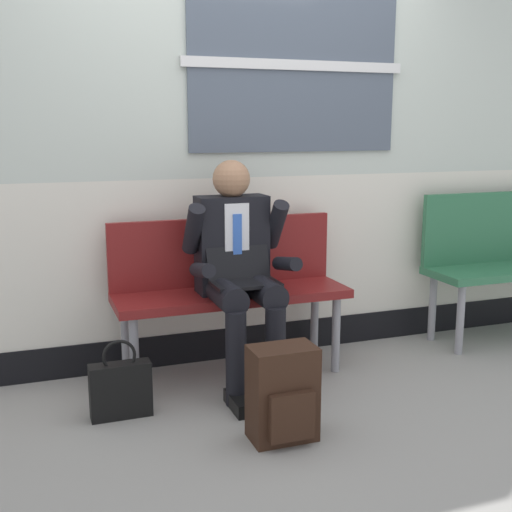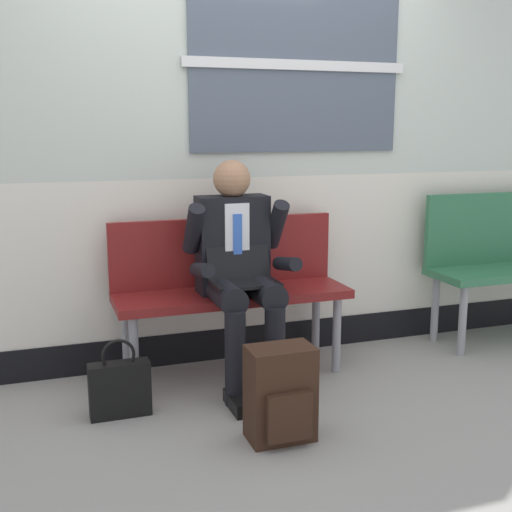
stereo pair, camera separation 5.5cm
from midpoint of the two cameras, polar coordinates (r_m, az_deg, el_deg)
The scene contains 6 objects.
ground_plane at distance 3.65m, azimuth 2.29°, elevation -11.98°, with size 18.00×18.00×0.00m, color gray.
station_wall at distance 4.00m, azimuth -1.14°, elevation 11.42°, with size 6.42×0.17×2.92m.
bench_with_person at distance 3.79m, azimuth -1.97°, elevation -2.21°, with size 1.35×0.42×0.91m.
person_seated at distance 3.58m, azimuth -1.05°, elevation -0.98°, with size 0.57×0.70×1.26m.
backpack at distance 3.08m, azimuth 2.73°, elevation -12.08°, with size 0.31×0.23×0.45m.
handbag at distance 3.40m, azimuth -11.43°, elevation -11.25°, with size 0.31×0.10×0.41m.
Camera 2 is at (-1.20, -3.12, 1.44)m, focal length 45.53 mm.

